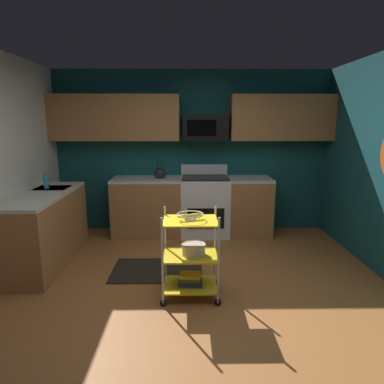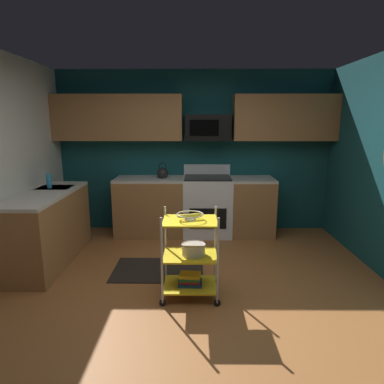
{
  "view_description": "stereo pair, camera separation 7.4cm",
  "coord_description": "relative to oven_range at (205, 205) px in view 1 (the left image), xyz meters",
  "views": [
    {
      "loc": [
        -0.07,
        -3.1,
        1.81
      ],
      "look_at": [
        -0.02,
        0.44,
        1.05
      ],
      "focal_mm": 31.27,
      "sensor_mm": 36.0,
      "label": 1
    },
    {
      "loc": [
        0.0,
        -3.1,
        1.81
      ],
      "look_at": [
        -0.02,
        0.44,
        1.05
      ],
      "focal_mm": 31.27,
      "sensor_mm": 36.0,
      "label": 2
    }
  ],
  "objects": [
    {
      "name": "upper_cabinets",
      "position": [
        -0.25,
        0.13,
        1.37
      ],
      "size": [
        4.4,
        0.33,
        0.7
      ],
      "color": "#9E6B3D"
    },
    {
      "name": "fruit_bowl",
      "position": [
        -0.25,
        -1.98,
        0.4
      ],
      "size": [
        0.27,
        0.27,
        0.07
      ],
      "color": "silver",
      "rests_on": "rolling_cart"
    },
    {
      "name": "floor",
      "position": [
        -0.21,
        -2.1,
        -0.5
      ],
      "size": [
        4.4,
        4.8,
        0.04
      ],
      "primitive_type": "cube",
      "color": "#995B2D",
      "rests_on": "ground"
    },
    {
      "name": "book_stack",
      "position": [
        -0.25,
        -1.98,
        -0.29
      ],
      "size": [
        0.25,
        0.19,
        0.12
      ],
      "color": "#1E4C8C",
      "rests_on": "rolling_cart"
    },
    {
      "name": "dish_soap_bottle",
      "position": [
        -2.15,
        -0.82,
        0.54
      ],
      "size": [
        0.06,
        0.06,
        0.2
      ],
      "primitive_type": "cylinder",
      "color": "#2D8CBF",
      "rests_on": "counter_run"
    },
    {
      "name": "kettle",
      "position": [
        -0.71,
        -0.0,
        0.52
      ],
      "size": [
        0.21,
        0.18,
        0.26
      ],
      "color": "black",
      "rests_on": "counter_run"
    },
    {
      "name": "floor_rug",
      "position": [
        -0.65,
        -1.38,
        -0.47
      ],
      "size": [
        1.11,
        0.71,
        0.01
      ],
      "primitive_type": "cube",
      "rotation": [
        0.0,
        0.0,
        -0.01
      ],
      "color": "black",
      "rests_on": "ground"
    },
    {
      "name": "rolling_cart",
      "position": [
        -0.25,
        -1.98,
        -0.02
      ],
      "size": [
        0.61,
        0.44,
        0.91
      ],
      "color": "silver",
      "rests_on": "ground"
    },
    {
      "name": "mixing_bowl_large",
      "position": [
        -0.21,
        -1.98,
        0.04
      ],
      "size": [
        0.25,
        0.25,
        0.11
      ],
      "color": "silver",
      "rests_on": "rolling_cart"
    },
    {
      "name": "microwave",
      "position": [
        -0.0,
        0.1,
        1.22
      ],
      "size": [
        0.7,
        0.39,
        0.4
      ],
      "color": "black"
    },
    {
      "name": "counter_run",
      "position": [
        -0.96,
        -0.44,
        -0.01
      ],
      "size": [
        3.46,
        2.22,
        0.92
      ],
      "color": "#9E6B3D",
      "rests_on": "ground"
    },
    {
      "name": "wall_back",
      "position": [
        -0.21,
        0.33,
        0.82
      ],
      "size": [
        4.52,
        0.06,
        2.6
      ],
      "primitive_type": "cube",
      "color": "#14474C",
      "rests_on": "ground"
    },
    {
      "name": "oven_range",
      "position": [
        0.0,
        0.0,
        0.0
      ],
      "size": [
        0.76,
        0.65,
        1.1
      ],
      "color": "white",
      "rests_on": "ground"
    }
  ]
}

